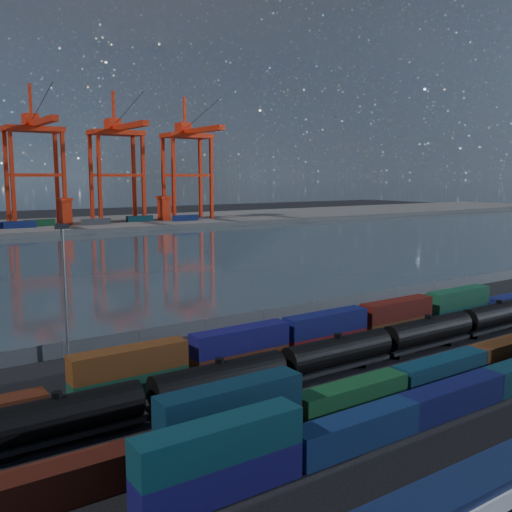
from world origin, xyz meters
TOP-DOWN VIEW (x-y plane):
  - ground at (0.00, 0.00)m, footprint 700.00×700.00m
  - harbor_water at (0.00, 105.00)m, footprint 700.00×700.00m
  - far_quay at (0.00, 210.00)m, footprint 700.00×70.00m
  - container_row_south at (-13.57, -9.09)m, footprint 140.20×2.55m
  - container_row_mid at (-3.35, -3.64)m, footprint 130.20×2.58m
  - container_row_north at (2.15, 11.32)m, footprint 128.11×2.43m
  - tanker_string at (-5.84, 5.12)m, footprint 107.70×3.16m
  - waterfront_fence at (-0.00, 28.00)m, footprint 160.12×0.12m
  - yard_light_mast at (-30.00, 26.00)m, footprint 1.60×0.40m
  - straddle_carriers at (-2.50, 200.00)m, footprint 140.00×7.00m

SIDE VIEW (x-z plane):
  - ground at x=0.00m, z-range 0.00..0.00m
  - harbor_water at x=0.00m, z-range 0.01..0.01m
  - far_quay at x=0.00m, z-range 0.00..2.00m
  - waterfront_fence at x=0.00m, z-range -0.10..2.10m
  - container_row_mid at x=-3.35m, z-range -1.10..4.40m
  - container_row_north at x=2.15m, z-range -0.43..4.76m
  - container_row_south at x=-13.57m, z-range -0.52..4.92m
  - tanker_string at x=-5.84m, z-range 0.01..4.53m
  - straddle_carriers at x=-2.50m, z-range 2.27..13.37m
  - yard_light_mast at x=-30.00m, z-range 1.00..17.60m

